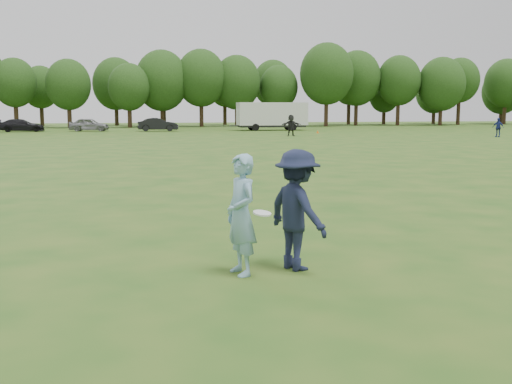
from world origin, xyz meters
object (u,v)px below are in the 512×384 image
at_px(defender, 297,210).
at_px(field_cone, 318,132).
at_px(thrower, 241,215).
at_px(player_far_d, 291,125).
at_px(cargo_trailer, 272,115).
at_px(car_f, 158,125).
at_px(car_d, 21,125).
at_px(car_e, 89,125).
at_px(player_far_b, 498,127).

bearing_deg(defender, field_cone, -41.65).
distance_m(thrower, player_far_d, 46.48).
relative_size(defender, cargo_trailer, 0.21).
xyz_separation_m(player_far_d, car_f, (-11.37, 14.48, -0.24)).
height_order(car_f, cargo_trailer, cargo_trailer).
bearing_deg(thrower, field_cone, 145.52).
bearing_deg(player_far_d, car_d, 151.37).
xyz_separation_m(player_far_d, car_e, (-18.87, 15.91, -0.24)).
height_order(player_far_d, car_d, player_far_d).
bearing_deg(field_cone, player_far_d, -128.14).
xyz_separation_m(car_d, car_e, (7.08, 0.12, 0.05)).
distance_m(car_d, car_e, 7.08).
bearing_deg(car_f, car_e, 82.14).
bearing_deg(defender, car_f, -24.16).
relative_size(defender, car_d, 0.39).
relative_size(car_d, field_cone, 15.86).
xyz_separation_m(defender, car_d, (-13.85, 60.30, -0.25)).
distance_m(player_far_d, car_e, 24.68).
bearing_deg(car_f, thrower, -178.69).
relative_size(thrower, car_e, 0.42).
distance_m(thrower, field_cone, 53.08).
height_order(thrower, field_cone, thrower).
bearing_deg(cargo_trailer, thrower, -103.95).
xyz_separation_m(car_d, car_f, (14.58, -1.31, 0.05)).
height_order(thrower, player_far_b, thrower).
relative_size(car_e, car_f, 0.97).
relative_size(defender, car_f, 0.42).
bearing_deg(player_far_d, cargo_trailer, 86.05).
distance_m(thrower, cargo_trailer, 60.97).
xyz_separation_m(defender, field_cone, (16.45, 50.05, -0.79)).
xyz_separation_m(car_f, field_cone, (15.72, -8.95, -0.59)).
distance_m(player_far_b, car_f, 35.16).
relative_size(thrower, player_far_b, 1.09).
bearing_deg(thrower, player_far_d, 148.36).
bearing_deg(field_cone, player_far_b, -40.55).
bearing_deg(field_cone, thrower, -109.09).
bearing_deg(defender, player_far_d, -38.67).
bearing_deg(cargo_trailer, field_cone, -73.57).
height_order(car_d, field_cone, car_d).
height_order(player_far_b, car_d, player_far_b).
xyz_separation_m(defender, car_e, (-6.77, 60.42, -0.20)).
bearing_deg(player_far_b, thrower, -71.19).
bearing_deg(thrower, cargo_trailer, 150.66).
height_order(defender, car_d, defender).
xyz_separation_m(thrower, car_d, (-12.95, 60.41, -0.22)).
xyz_separation_m(car_f, cargo_trailer, (13.07, 0.07, 1.04)).
relative_size(thrower, player_far_d, 0.94).
height_order(defender, car_f, defender).
xyz_separation_m(player_far_b, car_e, (-36.32, 21.57, -0.10)).
relative_size(player_far_d, car_f, 0.44).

